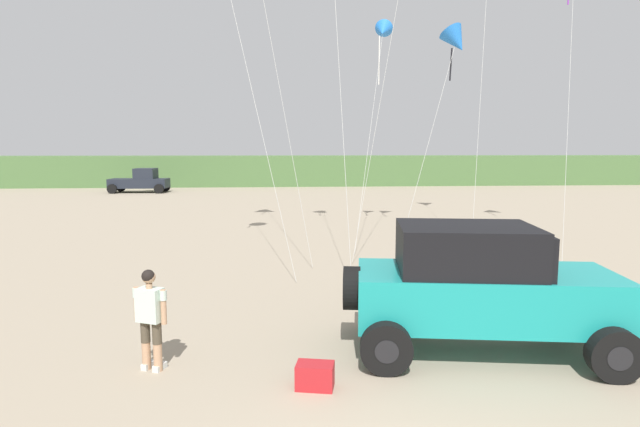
{
  "coord_description": "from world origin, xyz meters",
  "views": [
    {
      "loc": [
        -1.48,
        -4.16,
        3.57
      ],
      "look_at": [
        -0.75,
        5.23,
        2.39
      ],
      "focal_mm": 29.12,
      "sensor_mm": 36.0,
      "label": 1
    }
  ],
  "objects_px": {
    "jeep": "(481,286)",
    "cooler_box": "(315,376)",
    "person_watching": "(150,314)",
    "distant_pickup": "(141,181)",
    "kite_yellow_diamond": "(383,32)",
    "kite_white_parafoil": "(456,41)"
  },
  "relations": [
    {
      "from": "jeep",
      "to": "cooler_box",
      "type": "relative_size",
      "value": 8.91
    },
    {
      "from": "person_watching",
      "to": "distant_pickup",
      "type": "bearing_deg",
      "value": 104.72
    },
    {
      "from": "jeep",
      "to": "distant_pickup",
      "type": "height_order",
      "value": "jeep"
    },
    {
      "from": "cooler_box",
      "to": "kite_yellow_diamond",
      "type": "height_order",
      "value": "kite_yellow_diamond"
    },
    {
      "from": "jeep",
      "to": "distant_pickup",
      "type": "distance_m",
      "value": 37.9
    },
    {
      "from": "person_watching",
      "to": "kite_white_parafoil",
      "type": "height_order",
      "value": "kite_white_parafoil"
    },
    {
      "from": "kite_yellow_diamond",
      "to": "jeep",
      "type": "bearing_deg",
      "value": -93.72
    },
    {
      "from": "jeep",
      "to": "kite_yellow_diamond",
      "type": "bearing_deg",
      "value": 86.28
    },
    {
      "from": "person_watching",
      "to": "kite_yellow_diamond",
      "type": "bearing_deg",
      "value": 65.13
    },
    {
      "from": "person_watching",
      "to": "kite_yellow_diamond",
      "type": "distance_m",
      "value": 17.09
    },
    {
      "from": "distant_pickup",
      "to": "kite_yellow_diamond",
      "type": "relative_size",
      "value": 0.52
    },
    {
      "from": "distant_pickup",
      "to": "kite_white_parafoil",
      "type": "height_order",
      "value": "kite_white_parafoil"
    },
    {
      "from": "kite_yellow_diamond",
      "to": "distant_pickup",
      "type": "bearing_deg",
      "value": 126.44
    },
    {
      "from": "jeep",
      "to": "kite_white_parafoil",
      "type": "distance_m",
      "value": 9.82
    },
    {
      "from": "person_watching",
      "to": "distant_pickup",
      "type": "distance_m",
      "value": 36.4
    },
    {
      "from": "cooler_box",
      "to": "kite_yellow_diamond",
      "type": "relative_size",
      "value": 0.06
    },
    {
      "from": "kite_white_parafoil",
      "to": "kite_yellow_diamond",
      "type": "distance_m",
      "value": 6.18
    },
    {
      "from": "cooler_box",
      "to": "kite_yellow_diamond",
      "type": "distance_m",
      "value": 17.36
    },
    {
      "from": "jeep",
      "to": "person_watching",
      "type": "bearing_deg",
      "value": -176.66
    },
    {
      "from": "person_watching",
      "to": "kite_white_parafoil",
      "type": "bearing_deg",
      "value": 46.62
    },
    {
      "from": "person_watching",
      "to": "kite_white_parafoil",
      "type": "relative_size",
      "value": 0.22
    },
    {
      "from": "jeep",
      "to": "kite_white_parafoil",
      "type": "bearing_deg",
      "value": 75.22
    }
  ]
}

